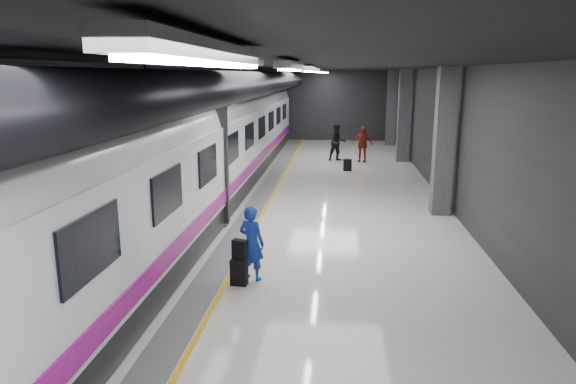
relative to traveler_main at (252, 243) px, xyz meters
name	(u,v)px	position (x,y,z in m)	size (l,w,h in m)	color
ground	(289,228)	(0.44, 3.79, -0.81)	(40.00, 40.00, 0.00)	silver
platform_hall	(282,100)	(0.15, 4.74, 2.73)	(10.02, 40.02, 4.51)	black
train	(174,154)	(-2.81, 3.79, 1.26)	(3.05, 38.00, 4.05)	black
traveler_main	(252,243)	(0.00, 0.00, 0.00)	(0.59, 0.39, 1.61)	#1729B3
suitcase_main	(239,272)	(-0.21, -0.33, -0.53)	(0.34, 0.21, 0.55)	black
shoulder_bag	(240,250)	(-0.19, -0.31, -0.05)	(0.31, 0.17, 0.41)	black
traveler_far_a	(337,142)	(1.77, 15.55, 0.14)	(0.92, 0.71, 1.89)	black
traveler_far_b	(362,144)	(2.99, 15.34, 0.07)	(1.03, 0.43, 1.76)	#9A2E16
suitcase_far	(347,165)	(2.24, 12.84, -0.54)	(0.36, 0.23, 0.53)	black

